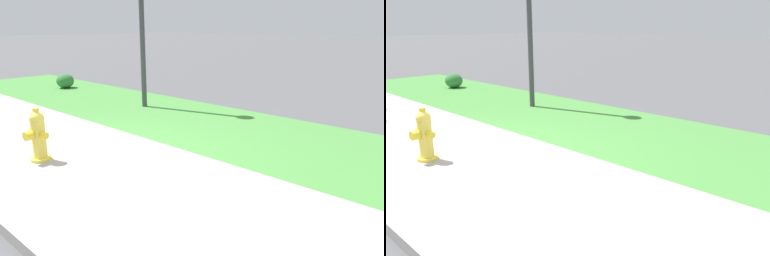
# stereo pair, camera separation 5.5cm
# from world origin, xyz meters

# --- Properties ---
(ground_plane) EXTENTS (120.00, 120.00, 0.00)m
(ground_plane) POSITION_xyz_m (0.00, 0.00, 0.00)
(ground_plane) COLOR #515154
(sidewalk_pavement) EXTENTS (18.00, 2.54, 0.01)m
(sidewalk_pavement) POSITION_xyz_m (0.00, 0.00, 0.01)
(sidewalk_pavement) COLOR #9E9993
(sidewalk_pavement) RESTS_ON ground
(grass_verge) EXTENTS (18.00, 2.79, 0.01)m
(grass_verge) POSITION_xyz_m (0.00, 2.66, 0.00)
(grass_verge) COLOR #47893D
(grass_verge) RESTS_ON ground
(fire_hydrant_near_corner) EXTENTS (0.36, 0.33, 0.72)m
(fire_hydrant_near_corner) POSITION_xyz_m (-0.63, -0.33, 0.35)
(fire_hydrant_near_corner) COLOR yellow
(fire_hydrant_near_corner) RESTS_ON ground
(shrub_bush_far_verge) EXTENTS (0.49, 0.49, 0.41)m
(shrub_bush_far_verge) POSITION_xyz_m (-5.86, 2.95, 0.21)
(shrub_bush_far_verge) COLOR #337538
(shrub_bush_far_verge) RESTS_ON ground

